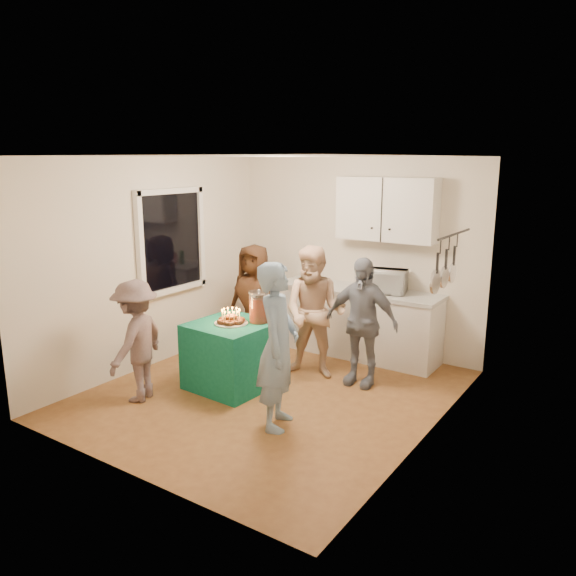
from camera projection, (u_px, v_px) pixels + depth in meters
The scene contains 19 objects.
floor at pixel (271, 393), 6.31m from camera, with size 4.00×4.00×0.00m, color brown.
ceiling at pixel (269, 156), 5.72m from camera, with size 4.00×4.00×0.00m, color white.
back_wall at pixel (355, 255), 7.63m from camera, with size 3.60×3.60×0.00m, color silver.
left_wall at pixel (153, 263), 6.99m from camera, with size 4.00×4.00×0.00m, color silver.
right_wall at pixel (433, 304), 5.04m from camera, with size 4.00×4.00×0.00m, color silver.
window_night at pixel (171, 241), 7.16m from camera, with size 0.04×1.00×1.20m, color black.
counter at pixel (357, 324), 7.48m from camera, with size 2.20×0.58×0.86m, color white.
countertop at pixel (358, 290), 7.37m from camera, with size 2.24×0.62×0.05m, color beige.
upper_cabinet at pixel (387, 209), 7.09m from camera, with size 1.30×0.30×0.80m, color white.
pot_rack at pixel (451, 259), 5.58m from camera, with size 0.12×1.00×0.60m, color black.
microwave at pixel (385, 281), 7.13m from camera, with size 0.53×0.36×0.29m, color white.
party_table at pixel (232, 355), 6.43m from camera, with size 0.85×0.85×0.76m, color #0F6449.
donut_cake at pixel (231, 316), 6.30m from camera, with size 0.38×0.38×0.18m, color #381C0C, non-canonical shape.
punch_jar at pixel (259, 308), 6.34m from camera, with size 0.22×0.22×0.34m, color #B6310E.
man_birthday at pixel (278, 346), 5.38m from camera, with size 0.60×0.39×1.64m, color #7D99B5.
woman_back_left at pixel (254, 301), 7.36m from camera, with size 0.73×0.48×1.50m, color #502C16.
woman_back_center at pixel (315, 312), 6.65m from camera, with size 0.77×0.60×1.59m, color tan.
woman_back_right at pixel (361, 322), 6.43m from camera, with size 0.88×0.37×1.50m, color black.
child_near_left at pixel (136, 341), 6.02m from camera, with size 0.86×0.50×1.33m, color #5A4849.
Camera 1 is at (3.43, -4.77, 2.58)m, focal length 35.00 mm.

